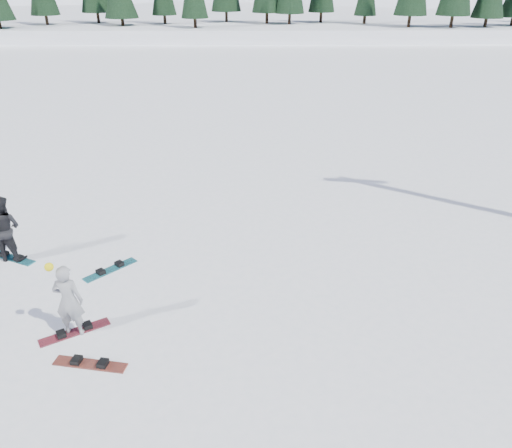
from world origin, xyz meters
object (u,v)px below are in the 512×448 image
at_px(snowboard_loose_b, 90,364).
at_px(snowboarder_man, 4,228).
at_px(snowboarder_woman, 68,300).
at_px(snowboard_loose_a, 110,270).

bearing_deg(snowboard_loose_b, snowboarder_man, 138.61).
xyz_separation_m(snowboarder_woman, snowboard_loose_b, (0.62, -1.01, -0.85)).
height_order(snowboarder_woman, snowboard_loose_b, snowboarder_woman).
height_order(snowboarder_man, snowboard_loose_b, snowboarder_man).
xyz_separation_m(snowboard_loose_b, snowboard_loose_a, (-0.47, 3.58, 0.00)).
distance_m(snowboarder_woman, snowboarder_man, 4.22).
bearing_deg(snowboard_loose_a, snowboarder_man, 121.41).
bearing_deg(snowboarder_woman, snowboard_loose_b, 124.51).
bearing_deg(snowboarder_woman, snowboard_loose_a, -90.17).
relative_size(snowboarder_man, snowboard_loose_a, 1.23).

